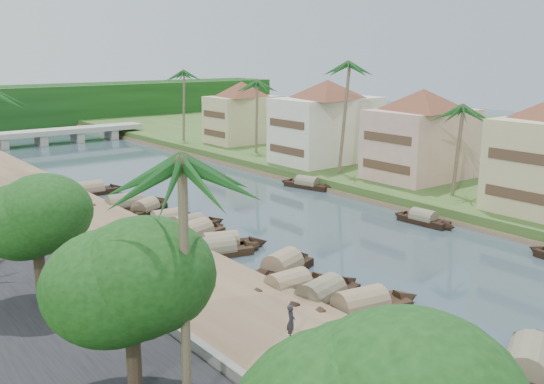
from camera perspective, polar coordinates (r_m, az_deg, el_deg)
ground at (r=45.78m, az=11.50°, el=-6.08°), size 220.00×220.00×0.00m
left_bank at (r=52.87m, az=-17.45°, el=-3.36°), size 10.00×180.00×0.80m
right_bank at (r=72.21m, az=9.42°, el=1.56°), size 16.00×180.00×1.20m
retaining_wall at (r=51.40m, az=-21.90°, el=-3.08°), size 0.40×180.00×1.10m
far_right_fill at (r=102.18m, az=23.74°, el=3.98°), size 60.00×220.00×1.15m
treeline at (r=132.55m, az=-23.42°, el=7.35°), size 120.00×14.00×8.00m
bridge at (r=106.05m, az=-19.40°, el=5.27°), size 28.00×4.00×2.40m
building_mid at (r=68.21m, az=13.87°, el=5.40°), size 14.11×14.11×9.70m
building_far at (r=76.89m, az=5.19°, el=6.74°), size 15.59×15.59×10.20m
building_distant at (r=93.06m, az=-2.84°, el=7.57°), size 12.62×12.62×9.20m
sampan_0 at (r=31.81m, az=23.01°, el=-14.97°), size 9.48×5.66×2.47m
sampan_1 at (r=33.38m, az=11.08°, el=-12.77°), size 7.20×2.13×2.13m
sampan_2 at (r=35.94m, az=8.33°, el=-10.70°), size 8.85×3.26×2.28m
sampan_3 at (r=37.11m, az=4.60°, el=-9.81°), size 8.64×3.58×2.27m
sampan_4 at (r=38.36m, az=1.55°, el=-8.99°), size 7.56×1.98×2.15m
sampan_5 at (r=41.70m, az=0.98°, el=-7.13°), size 7.48×4.01×2.32m
sampan_6 at (r=45.40m, az=-5.09°, el=-5.47°), size 7.24×3.34×2.13m
sampan_7 at (r=46.56m, az=-4.83°, el=-4.99°), size 7.73×4.11×2.06m
sampan_8 at (r=49.42m, az=-7.27°, el=-3.97°), size 7.75×3.92×2.33m
sampan_9 at (r=51.99m, az=-7.88°, el=-3.14°), size 7.35×1.68×1.90m
sampan_10 at (r=53.76m, az=-9.87°, el=-2.66°), size 7.30×2.37×2.01m
sampan_11 at (r=57.90m, az=-11.81°, el=-1.61°), size 6.76×4.66×2.01m
sampan_12 at (r=60.00m, az=-13.71°, el=-1.18°), size 9.56×2.46×2.24m
sampan_13 at (r=66.94m, az=-16.74°, el=0.10°), size 7.83×2.07×2.14m
sampan_15 at (r=54.96m, az=14.07°, el=-2.52°), size 1.80×6.61×1.81m
sampan_16 at (r=67.37m, az=3.38°, el=0.72°), size 3.33×7.62×1.88m
canoe_1 at (r=37.17m, az=7.32°, el=-10.37°), size 4.74×0.92×0.76m
canoe_2 at (r=55.97m, az=-10.31°, el=-2.38°), size 4.81×3.00×0.73m
palm_1 at (r=60.25m, az=17.21°, el=7.42°), size 3.20×3.20×10.01m
palm_2 at (r=68.79m, az=6.74°, el=11.65°), size 3.20×3.20×13.86m
palm_3 at (r=83.04m, az=-1.52°, el=10.16°), size 3.20×3.20×11.14m
palm_4 at (r=21.31m, az=-8.71°, el=2.22°), size 3.20×3.20×11.25m
palm_7 at (r=95.77m, az=-8.48°, el=10.97°), size 3.20×3.20×12.11m
tree_1 at (r=24.30m, az=-13.27°, el=-8.24°), size 5.54×5.54×7.08m
tree_2 at (r=34.85m, az=-21.40°, el=-2.28°), size 5.07×5.07×6.89m
tree_6 at (r=81.23m, az=7.17°, el=7.36°), size 4.72×4.72×7.68m
person_near at (r=30.88m, az=1.80°, el=-12.10°), size 0.73×0.78×1.79m
person_far at (r=45.65m, az=-14.27°, el=-4.24°), size 0.93×0.90×1.50m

